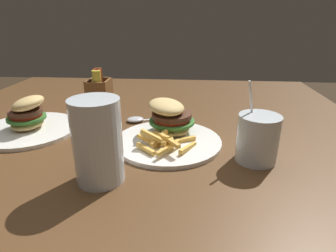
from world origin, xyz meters
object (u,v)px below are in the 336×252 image
object	(u,v)px
meal_plate_near	(169,128)
meal_plate_far	(28,121)
beer_glass	(98,143)
condiment_caddy	(99,88)
juice_glass	(257,141)
spoon	(138,119)

from	to	relation	value
meal_plate_near	meal_plate_far	bearing A→B (deg)	86.71
meal_plate_near	beer_glass	world-z (taller)	beer_glass
beer_glass	condiment_caddy	world-z (taller)	beer_glass
meal_plate_far	condiment_caddy	size ratio (longest dim) A/B	2.24
juice_glass	meal_plate_near	bearing A→B (deg)	64.37
meal_plate_near	juice_glass	distance (m)	0.22
spoon	condiment_caddy	world-z (taller)	condiment_caddy
juice_glass	meal_plate_far	size ratio (longest dim) A/B	0.67
meal_plate_near	condiment_caddy	xyz separation A→B (m)	(0.32, 0.28, 0.01)
meal_plate_far	condiment_caddy	world-z (taller)	condiment_caddy
spoon	meal_plate_far	xyz separation A→B (m)	(-0.10, 0.28, 0.02)
meal_plate_far	condiment_caddy	bearing A→B (deg)	-19.10
meal_plate_near	spoon	distance (m)	0.16
juice_glass	meal_plate_far	bearing A→B (deg)	78.64
beer_glass	meal_plate_far	world-z (taller)	beer_glass
juice_glass	beer_glass	bearing A→B (deg)	108.10
beer_glass	spoon	size ratio (longest dim) A/B	1.04
spoon	condiment_caddy	xyz separation A→B (m)	(0.20, 0.18, 0.04)
meal_plate_far	condiment_caddy	distance (m)	0.31
meal_plate_near	condiment_caddy	distance (m)	0.42
beer_glass	juice_glass	bearing A→B (deg)	-71.90
meal_plate_far	condiment_caddy	xyz separation A→B (m)	(0.30, -0.10, 0.02)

